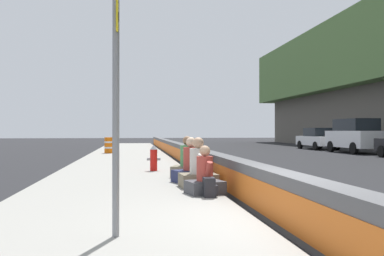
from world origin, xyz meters
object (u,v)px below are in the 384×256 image
Objects in this scene: backpack at (210,187)px; parked_car_far at (318,139)px; construction_barrel at (109,145)px; parked_car_midline at (355,135)px; fire_hydrant at (154,157)px; seated_person_middle at (198,171)px; seated_person_rear at (191,168)px; seated_person_far at (187,164)px; seated_person_foreground at (205,179)px; route_sign_post at (116,75)px.

backpack is 0.09× the size of parked_car_far.
construction_barrel is 16.10m from parked_car_midline.
seated_person_middle reaches higher than fire_hydrant.
seated_person_middle reaches higher than seated_person_rear.
seated_person_middle is at bearing 179.37° from seated_person_far.
seated_person_middle reaches higher than backpack.
parked_car_far is at bearing -28.88° from backpack.
seated_person_far is 0.25× the size of parked_car_midline.
seated_person_foreground is at bearing 150.61° from parked_car_far.
route_sign_post is 25.89m from parked_car_midline.
seated_person_middle is 1.56m from backpack.
seated_person_far reaches higher than fire_hydrant.
parked_car_midline is at bearing -48.82° from fire_hydrant.
seated_person_middle is at bearing -169.49° from construction_barrel.
seated_person_far is 14.05m from construction_barrel.
parked_car_midline is 5.53m from parked_car_far.
parked_car_far is at bearing -31.76° from seated_person_rear.
backpack is at bearing -30.12° from route_sign_post.
construction_barrel is at bearing 10.27° from fire_hydrant.
route_sign_post is 5.21m from seated_person_middle.
seated_person_rear reaches higher than backpack.
route_sign_post reaches higher than fire_hydrant.
construction_barrel is at bearing 10.51° from seated_person_middle.
seated_person_rear is 24.82m from parked_car_far.
backpack is at bearing 144.06° from parked_car_midline.
seated_person_rear is (2.06, 0.02, 0.05)m from seated_person_foreground.
parked_car_midline is (17.65, -13.14, 0.72)m from seated_person_foreground.
seated_person_rear is at bearing 2.54° from seated_person_middle.
construction_barrel is (17.55, 2.96, 0.28)m from backpack.
seated_person_far reaches higher than seated_person_rear.
backpack is at bearing 179.82° from seated_person_middle.
parked_car_midline reaches higher than seated_person_rear.
seated_person_far is at bearing -156.83° from fire_hydrant.
seated_person_far is (2.27, -0.03, -0.00)m from seated_person_middle.
seated_person_rear is 2.97× the size of backpack.
route_sign_post is at bearing 144.86° from parked_car_midline.
seated_person_far is at bearing -167.69° from construction_barrel.
seated_person_middle is 1.26× the size of construction_barrel.
parked_car_far is at bearing 0.95° from parked_car_midline.
parked_car_far is (17.74, -13.88, 0.27)m from fire_hydrant.
fire_hydrant is 3.46m from seated_person_rear.
parked_car_far reaches higher than seated_person_foreground.
route_sign_post is at bearing 162.71° from seated_person_rear.
fire_hydrant is 0.74× the size of seated_person_rear.
parked_car_midline is at bearing -42.51° from seated_person_far.
parked_car_midline is at bearing -35.94° from backpack.
route_sign_post is 3.00× the size of seated_person_middle.
seated_person_middle is (1.09, -0.02, 0.05)m from seated_person_foreground.
seated_person_foreground reaches higher than construction_barrel.
fire_hydrant is 0.19× the size of parked_car_far.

